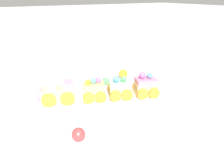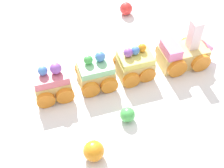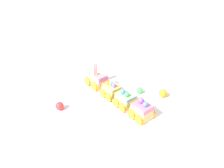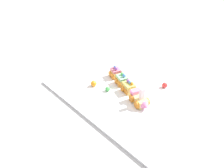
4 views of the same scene
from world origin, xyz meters
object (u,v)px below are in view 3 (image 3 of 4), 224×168
cake_train_locomotive (96,79)px  gumball_orange (163,93)px  cake_car_strawberry (142,111)px  cake_car_mint (125,100)px  cake_car_lemon (112,91)px  gumball_green (140,90)px  gumball_red (60,106)px

cake_train_locomotive → gumball_orange: 0.26m
cake_car_strawberry → cake_car_mint: bearing=0.3°
cake_car_lemon → gumball_green: (-0.08, -0.07, -0.01)m
cake_car_lemon → gumball_red: (0.11, 0.15, -0.01)m
cake_train_locomotive → gumball_green: cake_train_locomotive is taller
gumball_orange → gumball_green: bearing=14.0°
cake_train_locomotive → gumball_green: bearing=-147.9°
cake_train_locomotive → gumball_red: 0.19m
cake_train_locomotive → gumball_red: (0.02, 0.19, -0.01)m
cake_car_lemon → cake_train_locomotive: bearing=-0.1°
cake_train_locomotive → cake_car_mint: (-0.16, 0.06, -0.00)m
cake_car_strawberry → gumball_orange: size_ratio=2.64×
cake_train_locomotive → gumball_red: bearing=106.6°
cake_car_mint → cake_car_lemon: bearing=-0.0°
cake_car_strawberry → gumball_green: 0.14m
cake_car_strawberry → gumball_red: bearing=42.9°
cake_car_lemon → gumball_orange: cake_car_lemon is taller
cake_car_lemon → cake_car_strawberry: cake_car_strawberry is taller
gumball_orange → gumball_green: (0.08, 0.02, -0.00)m
gumball_red → cake_train_locomotive: bearing=-94.6°
cake_car_lemon → gumball_red: cake_car_lemon is taller
cake_train_locomotive → cake_car_mint: bearing=179.9°
cake_car_mint → cake_car_strawberry: bearing=-179.7°
cake_train_locomotive → cake_car_mint: cake_train_locomotive is taller
gumball_orange → cake_car_strawberry: bearing=82.2°
cake_car_lemon → gumball_green: cake_car_lemon is taller
cake_car_mint → gumball_green: 0.10m
cake_car_lemon → cake_car_mint: 0.07m
cake_car_mint → gumball_orange: 0.15m
cake_car_lemon → gumball_green: size_ratio=3.32×
cake_car_mint → gumball_orange: (-0.09, -0.12, -0.01)m
cake_car_strawberry → gumball_green: size_ratio=3.32×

